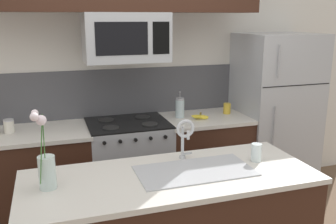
{
  "coord_description": "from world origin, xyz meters",
  "views": [
    {
      "loc": [
        -0.69,
        -2.46,
        1.89
      ],
      "look_at": [
        0.2,
        0.27,
        1.16
      ],
      "focal_mm": 40.0,
      "sensor_mm": 36.0,
      "label": 1
    }
  ],
  "objects": [
    {
      "name": "storage_jar_medium",
      "position": [
        -1.04,
        0.94,
        0.97
      ],
      "size": [
        0.09,
        0.09,
        0.12
      ],
      "color": "silver",
      "rests_on": "back_counter_left"
    },
    {
      "name": "back_counter_left",
      "position": [
        -0.82,
        0.9,
        0.46
      ],
      "size": [
        0.91,
        0.65,
        0.91
      ],
      "color": "#381E14",
      "rests_on": "ground"
    },
    {
      "name": "flower_vase",
      "position": [
        -0.74,
        -0.32,
        1.05
      ],
      "size": [
        0.11,
        0.18,
        0.48
      ],
      "color": "silver",
      "rests_on": "island_counter"
    },
    {
      "name": "french_press",
      "position": [
        0.55,
        0.96,
        1.01
      ],
      "size": [
        0.09,
        0.09,
        0.27
      ],
      "color": "silver",
      "rests_on": "back_counter_right"
    },
    {
      "name": "stove_range",
      "position": [
        0.0,
        0.9,
        0.46
      ],
      "size": [
        0.76,
        0.64,
        0.93
      ],
      "color": "#A8AAAF",
      "rests_on": "ground"
    },
    {
      "name": "splash_band",
      "position": [
        0.0,
        1.22,
        1.15
      ],
      "size": [
        3.36,
        0.01,
        0.48
      ],
      "primitive_type": "cube",
      "color": "#4C4C51",
      "rests_on": "rear_partition"
    },
    {
      "name": "back_counter_right",
      "position": [
        0.8,
        0.9,
        0.46
      ],
      "size": [
        0.87,
        0.65,
        0.91
      ],
      "color": "#381E14",
      "rests_on": "ground"
    },
    {
      "name": "microwave",
      "position": [
        0.0,
        0.88,
        1.72
      ],
      "size": [
        0.74,
        0.4,
        0.43
      ],
      "color": "#A8AAAF"
    },
    {
      "name": "sink_faucet",
      "position": [
        0.18,
        -0.15,
        1.11
      ],
      "size": [
        0.14,
        0.14,
        0.31
      ],
      "color": "#B7BABF",
      "rests_on": "island_counter"
    },
    {
      "name": "refrigerator",
      "position": [
        1.61,
        0.92,
        0.87
      ],
      "size": [
        0.79,
        0.74,
        1.73
      ],
      "color": "#A8AAAF",
      "rests_on": "ground"
    },
    {
      "name": "coffee_tin",
      "position": [
        1.07,
        0.95,
        0.97
      ],
      "size": [
        0.08,
        0.08,
        0.11
      ],
      "primitive_type": "cylinder",
      "color": "gold",
      "rests_on": "back_counter_right"
    },
    {
      "name": "kitchen_sink",
      "position": [
        0.18,
        -0.35,
        0.84
      ],
      "size": [
        0.76,
        0.4,
        0.16
      ],
      "color": "#ADAFB5",
      "rests_on": "island_counter"
    },
    {
      "name": "rear_partition",
      "position": [
        0.3,
        1.28,
        1.3
      ],
      "size": [
        5.2,
        0.1,
        2.6
      ],
      "primitive_type": "cube",
      "color": "silver",
      "rests_on": "ground"
    },
    {
      "name": "banana_bunch",
      "position": [
        0.72,
        0.84,
        0.93
      ],
      "size": [
        0.19,
        0.13,
        0.08
      ],
      "color": "yellow",
      "rests_on": "back_counter_right"
    },
    {
      "name": "drinking_glass",
      "position": [
        0.66,
        -0.32,
        0.97
      ],
      "size": [
        0.07,
        0.07,
        0.13
      ],
      "color": "silver",
      "rests_on": "island_counter"
    }
  ]
}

